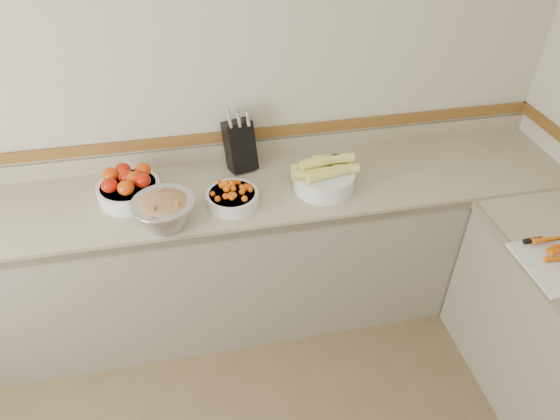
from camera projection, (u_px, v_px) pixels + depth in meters
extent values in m
plane|color=beige|center=(189.00, 96.00, 2.57)|extent=(4.00, 0.00, 4.00)
cube|color=tan|center=(201.00, 198.00, 2.58)|extent=(4.00, 0.65, 0.04)
cube|color=gray|center=(209.00, 261.00, 2.86)|extent=(4.00, 0.63, 0.86)
cube|color=#807056|center=(207.00, 238.00, 2.34)|extent=(4.00, 0.02, 0.04)
cube|color=tan|center=(196.00, 155.00, 2.78)|extent=(4.00, 0.02, 0.10)
cube|color=brown|center=(194.00, 140.00, 2.72)|extent=(4.00, 0.02, 0.06)
cube|color=black|center=(240.00, 146.00, 2.69)|extent=(0.19, 0.21, 0.29)
cylinder|color=silver|center=(230.00, 121.00, 2.56)|extent=(0.03, 0.04, 0.08)
cylinder|color=silver|center=(239.00, 120.00, 2.56)|extent=(0.03, 0.04, 0.08)
cylinder|color=silver|center=(248.00, 119.00, 2.57)|extent=(0.03, 0.04, 0.08)
cylinder|color=silver|center=(229.00, 118.00, 2.58)|extent=(0.03, 0.04, 0.08)
cylinder|color=silver|center=(238.00, 117.00, 2.59)|extent=(0.03, 0.04, 0.08)
cylinder|color=silver|center=(247.00, 117.00, 2.59)|extent=(0.03, 0.04, 0.08)
cylinder|color=silver|center=(229.00, 116.00, 2.60)|extent=(0.03, 0.04, 0.08)
cylinder|color=silver|center=(238.00, 115.00, 2.61)|extent=(0.03, 0.04, 0.08)
cylinder|color=silver|center=(246.00, 114.00, 2.62)|extent=(0.03, 0.04, 0.08)
cylinder|color=silver|center=(129.00, 191.00, 2.52)|extent=(0.32, 0.32, 0.08)
torus|color=silver|center=(128.00, 186.00, 2.50)|extent=(0.32, 0.32, 0.01)
cylinder|color=white|center=(128.00, 186.00, 2.50)|extent=(0.28, 0.28, 0.01)
ellipsoid|color=#B81807|center=(109.00, 185.00, 2.43)|extent=(0.08, 0.08, 0.07)
ellipsoid|color=#CA3D07|center=(126.00, 188.00, 2.41)|extent=(0.08, 0.08, 0.07)
ellipsoid|color=#B81807|center=(142.00, 181.00, 2.46)|extent=(0.08, 0.08, 0.07)
ellipsoid|color=#CA3D07|center=(111.00, 175.00, 2.50)|extent=(0.08, 0.08, 0.07)
ellipsoid|color=#B81807|center=(126.00, 177.00, 2.49)|extent=(0.08, 0.08, 0.07)
ellipsoid|color=#CA3D07|center=(143.00, 170.00, 2.54)|extent=(0.08, 0.08, 0.07)
ellipsoid|color=#B81807|center=(123.00, 170.00, 2.54)|extent=(0.08, 0.08, 0.07)
ellipsoid|color=#CA3D07|center=(134.00, 179.00, 2.48)|extent=(0.08, 0.08, 0.07)
cylinder|color=silver|center=(232.00, 199.00, 2.49)|extent=(0.26, 0.26, 0.07)
torus|color=silver|center=(232.00, 194.00, 2.47)|extent=(0.26, 0.26, 0.01)
cylinder|color=white|center=(232.00, 194.00, 2.47)|extent=(0.23, 0.23, 0.01)
sphere|color=#D14D07|center=(250.00, 186.00, 2.48)|extent=(0.03, 0.03, 0.03)
sphere|color=#D14D07|center=(225.00, 188.00, 2.43)|extent=(0.03, 0.03, 0.03)
sphere|color=#D14D07|center=(240.00, 181.00, 2.50)|extent=(0.03, 0.03, 0.03)
sphere|color=#D14D07|center=(249.00, 196.00, 2.42)|extent=(0.03, 0.03, 0.03)
sphere|color=#D14D07|center=(233.00, 188.00, 2.43)|extent=(0.03, 0.03, 0.03)
sphere|color=#D14D07|center=(234.00, 188.00, 2.43)|extent=(0.03, 0.03, 0.03)
sphere|color=#D14D07|center=(219.00, 192.00, 2.42)|extent=(0.03, 0.03, 0.03)
sphere|color=#D14D07|center=(218.00, 191.00, 2.43)|extent=(0.03, 0.03, 0.03)
sphere|color=#D14D07|center=(238.00, 182.00, 2.47)|extent=(0.03, 0.03, 0.03)
sphere|color=#D14D07|center=(224.00, 197.00, 2.40)|extent=(0.03, 0.03, 0.03)
sphere|color=#D14D07|center=(226.00, 182.00, 2.49)|extent=(0.03, 0.03, 0.03)
sphere|color=#D14D07|center=(221.00, 184.00, 2.48)|extent=(0.03, 0.03, 0.03)
sphere|color=#D14D07|center=(219.00, 182.00, 2.51)|extent=(0.03, 0.03, 0.03)
sphere|color=#D14D07|center=(220.00, 185.00, 2.47)|extent=(0.03, 0.03, 0.03)
sphere|color=#D14D07|center=(218.00, 195.00, 2.42)|extent=(0.03, 0.03, 0.03)
sphere|color=#D14D07|center=(238.00, 180.00, 2.51)|extent=(0.03, 0.03, 0.03)
sphere|color=#D14D07|center=(226.00, 183.00, 2.45)|extent=(0.03, 0.03, 0.03)
sphere|color=#D14D07|center=(223.00, 188.00, 2.43)|extent=(0.03, 0.03, 0.03)
sphere|color=#D14D07|center=(235.00, 186.00, 2.44)|extent=(0.03, 0.03, 0.03)
sphere|color=#D14D07|center=(236.00, 181.00, 2.50)|extent=(0.03, 0.03, 0.03)
sphere|color=#D14D07|center=(222.00, 186.00, 2.45)|extent=(0.03, 0.03, 0.03)
sphere|color=#D14D07|center=(231.00, 181.00, 2.50)|extent=(0.03, 0.03, 0.03)
sphere|color=#D14D07|center=(227.00, 185.00, 2.44)|extent=(0.03, 0.03, 0.03)
sphere|color=#D14D07|center=(243.00, 186.00, 2.45)|extent=(0.03, 0.03, 0.03)
sphere|color=#D14D07|center=(232.00, 198.00, 2.40)|extent=(0.03, 0.03, 0.03)
sphere|color=#D14D07|center=(216.00, 197.00, 2.41)|extent=(0.03, 0.03, 0.03)
sphere|color=#D14D07|center=(222.00, 183.00, 2.48)|extent=(0.03, 0.03, 0.03)
sphere|color=#D14D07|center=(224.00, 190.00, 2.42)|extent=(0.03, 0.03, 0.03)
sphere|color=#D14D07|center=(228.00, 186.00, 2.43)|extent=(0.03, 0.03, 0.03)
sphere|color=#D14D07|center=(219.00, 183.00, 2.49)|extent=(0.03, 0.03, 0.03)
sphere|color=#D14D07|center=(223.00, 181.00, 2.51)|extent=(0.03, 0.03, 0.03)
sphere|color=#D14D07|center=(249.00, 192.00, 2.44)|extent=(0.03, 0.03, 0.03)
sphere|color=#D14D07|center=(232.00, 184.00, 2.43)|extent=(0.03, 0.03, 0.03)
sphere|color=#D14D07|center=(230.00, 196.00, 2.40)|extent=(0.03, 0.03, 0.03)
sphere|color=#D14D07|center=(233.00, 187.00, 2.43)|extent=(0.03, 0.03, 0.03)
sphere|color=#D14D07|center=(230.00, 186.00, 2.44)|extent=(0.03, 0.03, 0.03)
sphere|color=#D14D07|center=(227.00, 189.00, 2.41)|extent=(0.03, 0.03, 0.03)
sphere|color=#D14D07|center=(237.00, 190.00, 2.42)|extent=(0.03, 0.03, 0.03)
sphere|color=#D14D07|center=(235.00, 186.00, 2.43)|extent=(0.03, 0.03, 0.03)
cylinder|color=silver|center=(324.00, 180.00, 2.59)|extent=(0.32, 0.32, 0.10)
torus|color=silver|center=(324.00, 173.00, 2.57)|extent=(0.32, 0.32, 0.01)
cylinder|color=#DDD35C|center=(312.00, 173.00, 2.52)|extent=(0.21, 0.06, 0.05)
cylinder|color=#DDD35C|center=(327.00, 174.00, 2.51)|extent=(0.22, 0.09, 0.05)
cylinder|color=#DDD35C|center=(338.00, 169.00, 2.55)|extent=(0.21, 0.07, 0.05)
cylinder|color=#DDD35C|center=(311.00, 166.00, 2.57)|extent=(0.22, 0.07, 0.05)
cylinder|color=#DDD35C|center=(329.00, 163.00, 2.59)|extent=(0.22, 0.08, 0.05)
cylinder|color=#DDD35C|center=(321.00, 161.00, 2.52)|extent=(0.22, 0.08, 0.05)
cylinder|color=#DDD35C|center=(333.00, 159.00, 2.54)|extent=(0.21, 0.06, 0.05)
cylinder|color=#B2B2BA|center=(165.00, 213.00, 2.34)|extent=(0.30, 0.30, 0.14)
torus|color=#B2B2BA|center=(163.00, 202.00, 2.30)|extent=(0.30, 0.30, 0.01)
ellipsoid|color=#AC1325|center=(163.00, 204.00, 2.31)|extent=(0.25, 0.25, 0.08)
cube|color=#AC1325|center=(168.00, 190.00, 2.35)|extent=(0.02, 0.02, 0.02)
cube|color=#80B156|center=(174.00, 203.00, 2.27)|extent=(0.03, 0.03, 0.02)
cube|color=#AC1325|center=(162.00, 197.00, 2.32)|extent=(0.02, 0.02, 0.02)
cube|color=#80B156|center=(160.00, 199.00, 2.29)|extent=(0.03, 0.03, 0.02)
cube|color=#AC1325|center=(153.00, 208.00, 2.23)|extent=(0.03, 0.03, 0.02)
cube|color=#80B156|center=(152.00, 209.00, 2.22)|extent=(0.02, 0.02, 0.02)
cube|color=#AC1325|center=(174.00, 202.00, 2.29)|extent=(0.03, 0.03, 0.02)
cube|color=#80B156|center=(161.00, 204.00, 2.28)|extent=(0.03, 0.03, 0.02)
cube|color=#AC1325|center=(157.00, 195.00, 2.33)|extent=(0.03, 0.03, 0.02)
cube|color=#80B156|center=(161.00, 191.00, 2.33)|extent=(0.03, 0.03, 0.02)
cube|color=#AC1325|center=(176.00, 203.00, 2.25)|extent=(0.02, 0.02, 0.02)
cube|color=#80B156|center=(160.00, 192.00, 2.34)|extent=(0.02, 0.02, 0.02)
cube|color=#AC1325|center=(170.00, 199.00, 2.28)|extent=(0.02, 0.02, 0.02)
cube|color=#80B156|center=(172.00, 205.00, 2.27)|extent=(0.03, 0.03, 0.02)
cone|color=#D15D07|center=(560.00, 246.00, 2.23)|extent=(0.17, 0.03, 0.03)
cone|color=#D15D07|center=(558.00, 238.00, 2.23)|extent=(0.17, 0.03, 0.03)
cone|color=#D15D07|center=(553.00, 238.00, 2.27)|extent=(0.17, 0.03, 0.03)
cube|color=silver|center=(559.00, 238.00, 2.28)|extent=(0.18, 0.03, 0.00)
cube|color=black|center=(533.00, 240.00, 2.26)|extent=(0.09, 0.02, 0.02)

